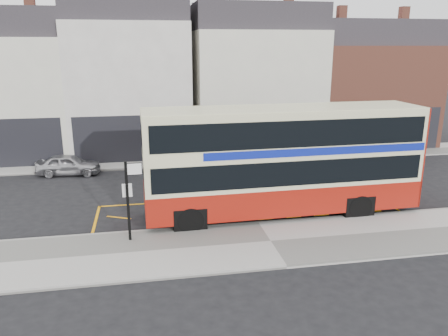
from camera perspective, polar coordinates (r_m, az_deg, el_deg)
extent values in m
plane|color=black|center=(19.51, 4.20, -7.02)|extent=(120.00, 120.00, 0.00)
cube|color=#A7A49F|center=(17.46, 6.11, -9.65)|extent=(40.00, 4.00, 0.15)
cube|color=gray|center=(19.14, 4.48, -7.24)|extent=(40.00, 0.15, 0.15)
cube|color=#A7A49F|center=(29.71, -1.08, 1.20)|extent=(50.00, 3.00, 0.15)
cube|color=beige|center=(33.77, -25.83, 8.19)|extent=(8.00, 8.00, 8.00)
cube|color=#28262B|center=(33.61, -26.85, 16.46)|extent=(8.00, 7.20, 1.80)
cube|color=brown|center=(32.24, -24.06, 19.21)|extent=(0.60, 0.60, 1.20)
cube|color=black|center=(30.35, -27.17, 2.71)|extent=(7.36, 0.06, 3.20)
cube|color=black|center=(30.41, -27.12, 2.36)|extent=(5.60, 0.04, 2.00)
cube|color=silver|center=(32.54, -12.05, 10.05)|extent=(8.00, 8.00, 9.00)
cube|color=#28262B|center=(32.49, -12.63, 19.56)|extent=(8.00, 7.20, 1.80)
cube|color=black|center=(29.04, -11.90, 3.61)|extent=(7.36, 0.06, 3.20)
cube|color=black|center=(29.10, -11.88, 3.23)|extent=(5.60, 0.04, 2.00)
cube|color=beige|center=(33.55, 3.75, 10.09)|extent=(9.00, 8.00, 8.50)
cube|color=#28262B|center=(33.44, 3.92, 18.91)|extent=(9.00, 7.20, 1.80)
cube|color=#15772B|center=(30.14, 5.49, 4.31)|extent=(8.28, 0.06, 3.20)
cube|color=black|center=(30.20, 5.47, 3.95)|extent=(6.30, 0.04, 2.00)
cube|color=brown|center=(36.83, 17.63, 9.12)|extent=(9.00, 8.00, 7.50)
cube|color=#28262B|center=(36.65, 18.25, 16.35)|extent=(9.00, 7.20, 1.80)
cube|color=brown|center=(34.61, 15.11, 18.82)|extent=(0.60, 0.60, 1.20)
cube|color=brown|center=(36.95, 22.43, 17.98)|extent=(0.60, 0.60, 1.20)
cube|color=black|center=(33.70, 20.44, 4.61)|extent=(8.28, 0.06, 3.20)
cube|color=black|center=(33.75, 20.39, 4.28)|extent=(6.30, 0.04, 2.00)
cube|color=beige|center=(19.70, 7.65, 1.27)|extent=(12.36, 3.05, 4.53)
cube|color=maroon|center=(20.18, 7.48, -3.27)|extent=(12.40, 3.09, 1.23)
cube|color=maroon|center=(22.45, 22.63, 1.96)|extent=(0.12, 2.84, 4.53)
cube|color=black|center=(19.78, 7.62, 0.41)|extent=(11.87, 3.10, 1.06)
cube|color=black|center=(19.41, 7.80, 5.19)|extent=(11.87, 3.10, 1.12)
cube|color=#0D1B91|center=(19.96, 10.76, 3.05)|extent=(9.90, 3.05, 0.34)
cube|color=black|center=(18.81, -10.37, -1.41)|extent=(0.11, 2.57, 1.79)
cube|color=black|center=(18.34, -10.67, 4.45)|extent=(0.11, 2.57, 1.12)
cube|color=black|center=(18.53, -10.50, 1.73)|extent=(0.09, 1.96, 0.39)
cube|color=beige|center=(19.28, 7.89, 7.64)|extent=(12.36, 2.94, 0.13)
cylinder|color=black|center=(18.23, -4.42, -6.81)|extent=(1.13, 0.34, 1.12)
cylinder|color=black|center=(20.60, -5.33, -4.12)|extent=(1.13, 0.34, 1.12)
cylinder|color=black|center=(20.51, 17.25, -4.89)|extent=(1.13, 0.34, 1.12)
cylinder|color=black|center=(22.64, 14.20, -2.70)|extent=(1.13, 0.34, 1.12)
cube|color=black|center=(17.23, -12.45, -4.27)|extent=(0.11, 0.11, 3.19)
cube|color=white|center=(16.85, -11.62, -0.12)|extent=(0.58, 0.07, 0.47)
cube|color=white|center=(17.15, -12.54, -2.87)|extent=(0.37, 0.05, 0.53)
imported|color=#AEADB2|center=(27.81, -19.65, 0.43)|extent=(3.81, 1.79, 1.26)
imported|color=#46474E|center=(26.96, -0.73, 0.94)|extent=(4.16, 2.37, 1.30)
imported|color=white|center=(30.59, 19.05, 1.92)|extent=(5.04, 3.13, 1.36)
cylinder|color=#312315|center=(31.74, 6.47, 3.46)|extent=(0.24, 0.24, 1.67)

